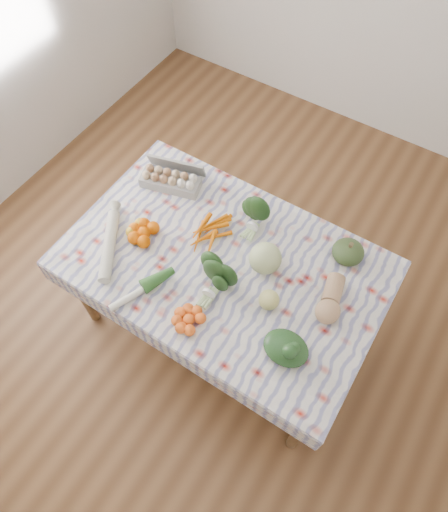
{
  "coord_description": "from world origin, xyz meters",
  "views": [
    {
      "loc": [
        0.66,
        -1.04,
        2.81
      ],
      "look_at": [
        0.0,
        0.0,
        0.82
      ],
      "focal_mm": 32.0,
      "sensor_mm": 36.0,
      "label": 1
    }
  ],
  "objects_px": {
    "egg_carton": "(170,181)",
    "kabocha_squash": "(348,252)",
    "dining_table": "(224,270)",
    "cabbage": "(265,258)",
    "grapefruit": "(269,300)",
    "butternut_squash": "(331,298)"
  },
  "relations": [
    {
      "from": "egg_carton",
      "to": "kabocha_squash",
      "type": "height_order",
      "value": "kabocha_squash"
    },
    {
      "from": "dining_table",
      "to": "egg_carton",
      "type": "distance_m",
      "value": 0.62
    },
    {
      "from": "dining_table",
      "to": "cabbage",
      "type": "bearing_deg",
      "value": 24.6
    },
    {
      "from": "kabocha_squash",
      "to": "cabbage",
      "type": "distance_m",
      "value": 0.44
    },
    {
      "from": "egg_carton",
      "to": "grapefruit",
      "type": "xyz_separation_m",
      "value": [
        0.86,
        -0.36,
        0.01
      ]
    },
    {
      "from": "dining_table",
      "to": "butternut_squash",
      "type": "relative_size",
      "value": 6.16
    },
    {
      "from": "kabocha_squash",
      "to": "dining_table",
      "type": "bearing_deg",
      "value": -145.1
    },
    {
      "from": "egg_carton",
      "to": "butternut_squash",
      "type": "xyz_separation_m",
      "value": [
        1.11,
        -0.2,
        0.01
      ]
    },
    {
      "from": "egg_carton",
      "to": "butternut_squash",
      "type": "relative_size",
      "value": 1.33
    },
    {
      "from": "dining_table",
      "to": "kabocha_squash",
      "type": "relative_size",
      "value": 9.59
    },
    {
      "from": "butternut_squash",
      "to": "grapefruit",
      "type": "bearing_deg",
      "value": -159.1
    },
    {
      "from": "dining_table",
      "to": "kabocha_squash",
      "type": "xyz_separation_m",
      "value": [
        0.53,
        0.37,
        0.14
      ]
    },
    {
      "from": "egg_carton",
      "to": "grapefruit",
      "type": "distance_m",
      "value": 0.93
    },
    {
      "from": "cabbage",
      "to": "dining_table",
      "type": "bearing_deg",
      "value": -155.4
    },
    {
      "from": "egg_carton",
      "to": "dining_table",
      "type": "bearing_deg",
      "value": -42.18
    },
    {
      "from": "dining_table",
      "to": "grapefruit",
      "type": "relative_size",
      "value": 15.55
    },
    {
      "from": "egg_carton",
      "to": "cabbage",
      "type": "distance_m",
      "value": 0.75
    },
    {
      "from": "butternut_squash",
      "to": "dining_table",
      "type": "bearing_deg",
      "value": 175.29
    },
    {
      "from": "kabocha_squash",
      "to": "butternut_squash",
      "type": "bearing_deg",
      "value": -81.69
    },
    {
      "from": "dining_table",
      "to": "egg_carton",
      "type": "height_order",
      "value": "egg_carton"
    },
    {
      "from": "dining_table",
      "to": "cabbage",
      "type": "distance_m",
      "value": 0.27
    },
    {
      "from": "kabocha_squash",
      "to": "cabbage",
      "type": "relative_size",
      "value": 1.0
    }
  ]
}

